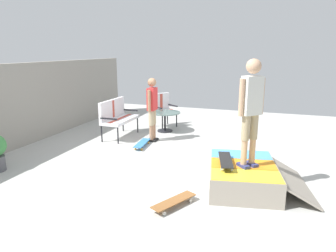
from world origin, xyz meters
name	(u,v)px	position (x,y,z in m)	size (l,w,h in m)	color
ground_plane	(179,161)	(0.00, 0.00, -0.05)	(12.00, 12.00, 0.10)	#B2B2AD
back_wall_cinderblock	(28,103)	(0.00, 4.00, 1.01)	(9.00, 0.20, 2.02)	gray
skate_ramp	(244,175)	(-0.96, -1.48, 0.21)	(1.79, 1.93, 0.43)	gray
patio_bench	(116,115)	(1.15, 2.14, 0.62)	(1.25, 0.56, 1.02)	black
patio_chair_near_house	(163,107)	(2.70, 1.37, 0.61)	(0.82, 0.80, 1.02)	black
patio_table	(165,118)	(2.12, 1.09, 0.40)	(0.90, 0.90, 0.57)	black
person_watching	(152,105)	(1.10, 1.07, 0.95)	(0.48, 0.24, 1.64)	black
person_skater	(251,105)	(-1.07, -1.53, 1.47)	(0.37, 0.37, 1.77)	navy
skateboard_by_bench	(142,143)	(0.55, 1.12, 0.08)	(0.82, 0.28, 0.10)	#3372B2
skateboard_spare	(174,201)	(-2.03, -0.55, 0.08)	(0.80, 0.54, 0.10)	brown
skateboard_on_ramp	(226,160)	(-1.12, -1.17, 0.51)	(0.82, 0.38, 0.10)	black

